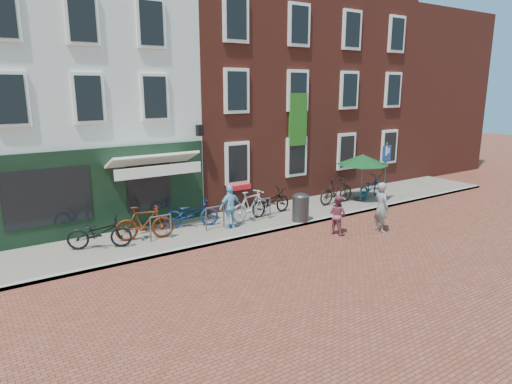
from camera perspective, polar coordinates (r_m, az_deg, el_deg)
ground at (r=15.69m, az=1.79°, el=-5.23°), size 80.00×80.00×0.00m
sidewalk at (r=17.40m, az=1.58°, el=-3.19°), size 24.00×3.00×0.10m
building_stucco at (r=19.44m, az=-23.34°, el=10.80°), size 8.00×8.00×9.00m
building_brick_mid at (r=21.88m, az=-4.73°, el=13.27°), size 6.00×8.00×10.00m
building_brick_right at (r=25.36m, az=7.50°, el=13.19°), size 6.00×8.00×10.00m
filler_right at (r=30.04m, az=17.04°, el=11.77°), size 7.00×8.00×9.00m
litter_bin at (r=16.66m, az=5.68°, el=-1.73°), size 0.62×0.62×1.13m
parking_sign at (r=20.04m, az=16.12°, el=3.61°), size 0.50×0.08×2.56m
parasol at (r=19.98m, az=13.35°, el=4.26°), size 2.26×2.26×2.12m
woman at (r=16.24m, az=15.58°, el=-1.85°), size 0.51×0.70×1.76m
boy at (r=15.67m, az=10.27°, el=-2.85°), size 0.64×0.75×1.37m
cafe_person at (r=15.72m, az=-3.29°, el=-1.91°), size 0.93×0.46×1.53m
bicycle_0 at (r=14.64m, az=-19.22°, el=-4.86°), size 2.03×1.36×1.01m
bicycle_1 at (r=15.04m, az=-13.94°, el=-3.81°), size 1.94×1.04×1.12m
bicycle_2 at (r=16.08m, az=-8.19°, el=-2.65°), size 2.03×1.19×1.01m
bicycle_3 at (r=16.71m, az=-0.63°, el=-1.70°), size 1.93×0.89×1.12m
bicycle_4 at (r=17.45m, az=1.88°, el=-1.25°), size 2.00×0.93×1.01m
bicycle_5 at (r=19.35m, az=10.14°, el=0.16°), size 1.88×0.58×1.12m
bicycle_6 at (r=20.63m, az=14.30°, el=0.60°), size 2.03×1.12×1.01m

